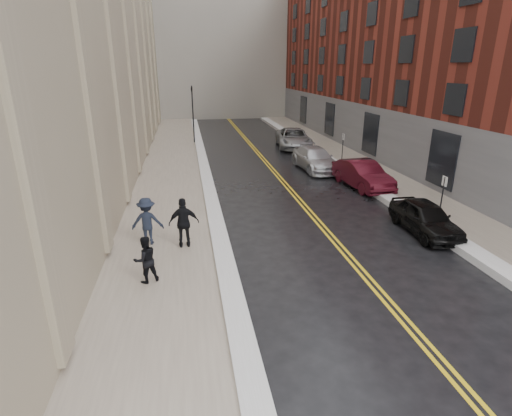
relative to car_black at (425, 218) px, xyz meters
name	(u,v)px	position (x,y,z in m)	size (l,w,h in m)	color
ground	(338,364)	(-6.59, -7.08, -0.70)	(160.00, 160.00, 0.00)	black
sidewalk_left	(169,186)	(-11.09, 8.92, -0.63)	(4.00, 64.00, 0.15)	gray
sidewalk_right	(380,176)	(2.41, 8.92, -0.63)	(3.00, 64.00, 0.15)	gray
lane_stripe_a	(281,182)	(-4.21, 8.92, -0.70)	(0.12, 64.00, 0.01)	gold
lane_stripe_b	(285,182)	(-3.97, 8.92, -0.70)	(0.12, 64.00, 0.01)	gold
snow_ridge_left	(208,183)	(-8.79, 8.92, -0.57)	(0.70, 60.80, 0.26)	white
snow_ridge_right	(354,176)	(0.56, 8.92, -0.55)	(0.85, 60.80, 0.30)	white
building_right	(453,36)	(10.91, 15.92, 8.30)	(14.00, 50.00, 18.00)	maroon
traffic_signal	(193,110)	(-9.19, 22.92, 2.38)	(0.18, 0.15, 5.20)	black
parking_sign_near	(442,195)	(1.31, 0.92, 0.66)	(0.06, 0.35, 2.23)	black
parking_sign_far	(343,146)	(1.31, 12.92, 0.66)	(0.06, 0.35, 2.23)	black
car_black	(425,218)	(0.00, 0.00, 0.00)	(1.66, 4.11, 1.40)	black
car_maroon	(362,174)	(0.21, 6.92, 0.10)	(1.69, 4.84, 1.59)	#420B16
car_silver_near	(315,159)	(-1.19, 11.62, 0.06)	(2.13, 5.23, 1.52)	#B9BAC1
car_silver_far	(293,138)	(-0.59, 19.67, 0.13)	(2.74, 5.95, 1.65)	#9EA2A6
pedestrian_a	(145,260)	(-11.43, -2.50, 0.25)	(0.77, 0.60, 1.59)	black
pedestrian_b	(147,221)	(-11.61, 0.55, 0.40)	(1.23, 0.71, 1.91)	black
pedestrian_c	(184,223)	(-10.19, 0.05, 0.44)	(1.16, 0.48, 1.98)	black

